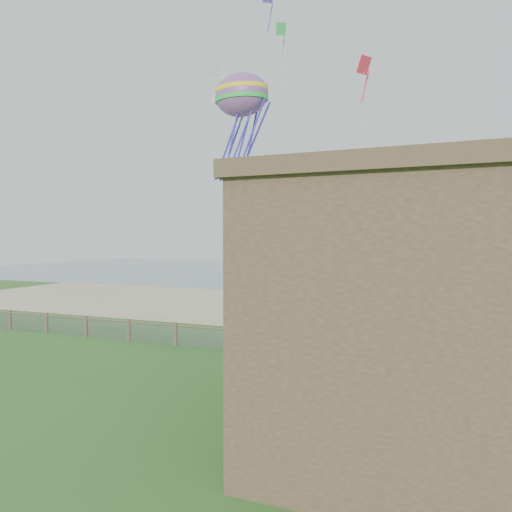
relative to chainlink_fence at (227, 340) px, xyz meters
The scene contains 10 objects.
ground 6.03m from the chainlink_fence, 90.00° to the right, with size 160.00×160.00×0.00m, color #2D6221.
sand_beach 16.01m from the chainlink_fence, 90.00° to the left, with size 72.00×20.00×0.02m, color tan.
ocean 60.00m from the chainlink_fence, 90.00° to the left, with size 160.00×68.00×0.02m, color slate.
chainlink_fence is the anchor object (origin of this frame).
picnic_table 9.27m from the chainlink_fence, 28.58° to the right, with size 1.99×1.50×0.84m, color brown, non-canonical shape.
octopus_kite 13.99m from the chainlink_fence, 106.09° to the left, with size 3.55×2.51×7.32m, color #DD4C22, non-canonical shape.
kite_white 21.91m from the chainlink_fence, 118.97° to the left, with size 1.09×0.70×2.80m, color white, non-canonical shape.
kite_purple 29.00m from the chainlink_fence, 102.01° to the left, with size 1.01×0.70×2.88m, color #5D33A5, non-canonical shape.
kite_red 18.05m from the chainlink_fence, 54.07° to the left, with size 1.05×0.70×2.33m, color #F12A40, non-canonical shape.
kite_green 27.26m from the chainlink_fence, 98.34° to the left, with size 0.99×0.70×2.66m, color green, non-canonical shape.
Camera 1 is at (9.76, -14.98, 5.66)m, focal length 32.00 mm.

